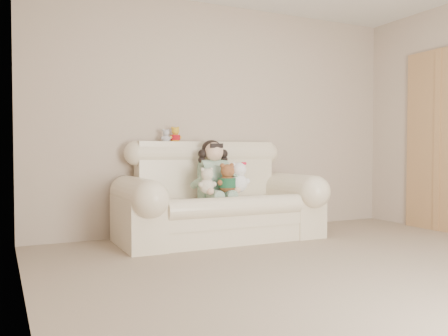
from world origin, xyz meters
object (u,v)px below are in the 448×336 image
(brown_teddy, at_px, (227,175))
(white_cat, at_px, (239,174))
(sofa, at_px, (220,190))
(cream_teddy, at_px, (207,178))
(seated_child, at_px, (214,169))

(brown_teddy, relative_size, white_cat, 0.95)
(sofa, distance_m, cream_teddy, 0.27)
(seated_child, xyz_separation_m, cream_teddy, (-0.16, -0.20, -0.08))
(brown_teddy, bearing_deg, white_cat, 17.19)
(seated_child, xyz_separation_m, brown_teddy, (0.06, -0.21, -0.06))
(sofa, relative_size, brown_teddy, 5.93)
(cream_teddy, bearing_deg, brown_teddy, -12.21)
(seated_child, xyz_separation_m, white_cat, (0.19, -0.21, -0.05))
(sofa, bearing_deg, brown_teddy, -81.21)
(brown_teddy, bearing_deg, cream_teddy, -165.82)
(seated_child, relative_size, cream_teddy, 2.08)
(seated_child, height_order, white_cat, seated_child)
(brown_teddy, distance_m, white_cat, 0.13)
(brown_teddy, bearing_deg, seated_child, 122.02)
(sofa, height_order, cream_teddy, sofa)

